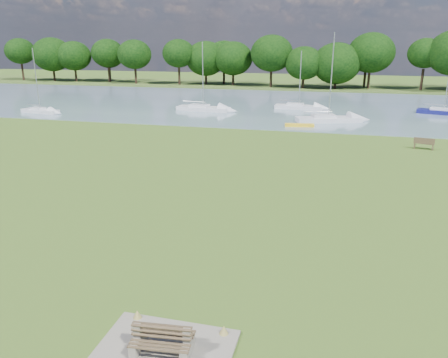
% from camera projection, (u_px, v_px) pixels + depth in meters
% --- Properties ---
extents(ground, '(220.00, 220.00, 0.00)m').
position_uv_depth(ground, '(250.00, 201.00, 26.36)').
color(ground, '#4C6123').
extents(river, '(220.00, 40.00, 0.10)m').
position_uv_depth(river, '(304.00, 106.00, 65.17)').
color(river, slate).
rests_on(river, ground).
extents(far_bank, '(220.00, 20.00, 0.40)m').
position_uv_depth(far_bank, '(315.00, 87.00, 92.90)').
color(far_bank, '#4C6626').
rests_on(far_bank, ground).
extents(concrete_pad, '(4.20, 3.20, 0.10)m').
position_uv_depth(concrete_pad, '(163.00, 353.00, 13.41)').
color(concrete_pad, gray).
rests_on(concrete_pad, ground).
extents(bench_pair, '(1.96, 1.27, 1.01)m').
position_uv_depth(bench_pair, '(162.00, 340.00, 13.27)').
color(bench_pair, gray).
rests_on(bench_pair, concrete_pad).
extents(riverbank_bench, '(1.80, 0.93, 1.06)m').
position_uv_depth(riverbank_bench, '(424.00, 143.00, 38.81)').
color(riverbank_bench, brown).
rests_on(riverbank_bench, ground).
extents(kayak, '(3.32, 1.23, 0.32)m').
position_uv_depth(kayak, '(299.00, 125.00, 49.09)').
color(kayak, yellow).
rests_on(kayak, river).
extents(tree_line, '(137.81, 8.75, 10.60)m').
position_uv_depth(tree_line, '(304.00, 57.00, 87.84)').
color(tree_line, black).
rests_on(tree_line, far_bank).
extents(sailboat_1, '(7.63, 2.92, 9.15)m').
position_uv_depth(sailboat_1, '(203.00, 107.00, 60.36)').
color(sailboat_1, silver).
rests_on(sailboat_1, river).
extents(sailboat_2, '(7.90, 4.57, 10.18)m').
position_uv_depth(sailboat_2, '(328.00, 117.00, 51.91)').
color(sailboat_2, silver).
rests_on(sailboat_2, river).
extents(sailboat_3, '(6.78, 2.30, 7.95)m').
position_uv_depth(sailboat_3, '(298.00, 106.00, 61.83)').
color(sailboat_3, silver).
rests_on(sailboat_3, river).
extents(sailboat_4, '(6.62, 3.63, 8.72)m').
position_uv_depth(sailboat_4, '(443.00, 110.00, 57.24)').
color(sailboat_4, navy).
rests_on(sailboat_4, river).
extents(sailboat_5, '(5.72, 2.51, 8.37)m').
position_uv_depth(sailboat_5, '(40.00, 110.00, 58.58)').
color(sailboat_5, silver).
rests_on(sailboat_5, river).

